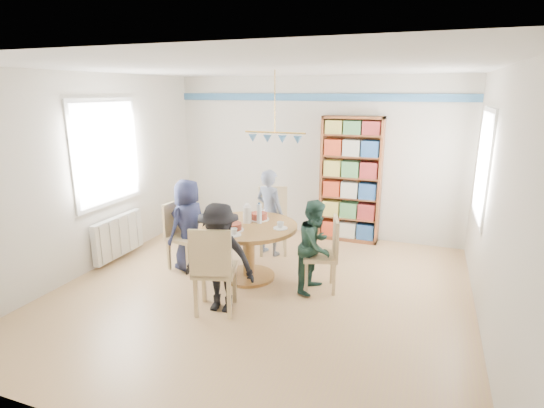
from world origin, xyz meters
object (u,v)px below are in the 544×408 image
at_px(person_near, 220,258).
at_px(chair_far, 273,217).
at_px(radiator, 118,236).
at_px(chair_near, 213,267).
at_px(dining_table, 248,239).
at_px(person_right, 316,246).
at_px(chair_left, 180,232).
at_px(person_left, 188,224).
at_px(person_far, 270,212).
at_px(chair_right, 326,251).
at_px(bookshelf, 351,181).

bearing_deg(person_near, chair_far, 87.35).
distance_m(radiator, chair_far, 2.35).
bearing_deg(person_near, chair_near, -109.24).
relative_size(dining_table, person_right, 1.11).
bearing_deg(chair_left, person_left, 5.28).
bearing_deg(chair_left, chair_near, -43.91).
height_order(person_right, person_far, person_far).
xyz_separation_m(chair_right, person_left, (-1.98, 0.01, 0.12)).
xyz_separation_m(person_right, person_far, (-0.97, 0.96, 0.08)).
height_order(chair_far, person_right, person_right).
distance_m(chair_far, person_right, 1.47).
height_order(chair_left, person_near, person_near).
height_order(chair_near, bookshelf, bookshelf).
relative_size(chair_right, chair_near, 0.91).
relative_size(person_right, person_near, 0.92).
height_order(radiator, person_far, person_far).
bearing_deg(chair_right, bookshelf, 92.21).
bearing_deg(chair_far, chair_left, -134.11).
distance_m(chair_near, person_far, 1.94).
xyz_separation_m(chair_left, person_far, (1.01, 0.90, 0.14)).
relative_size(radiator, chair_left, 1.06).
relative_size(person_far, person_near, 1.04).
xyz_separation_m(person_left, person_far, (0.88, 0.89, 0.02)).
bearing_deg(chair_near, chair_left, 136.09).
bearing_deg(chair_near, chair_far, 91.68).
xyz_separation_m(person_left, person_right, (1.85, -0.07, -0.05)).
height_order(dining_table, chair_right, chair_right).
relative_size(person_left, person_near, 1.01).
bearing_deg(person_far, chair_left, 60.89).
relative_size(chair_right, person_near, 0.74).
distance_m(chair_far, chair_near, 2.08).
bearing_deg(radiator, dining_table, 1.47).
bearing_deg(chair_left, person_far, 41.84).
height_order(chair_far, bookshelf, bookshelf).
height_order(person_left, person_far, person_far).
bearing_deg(chair_right, dining_table, -178.93).
bearing_deg(chair_far, person_far, -91.42).
bearing_deg(bookshelf, person_right, -91.41).
relative_size(chair_near, person_right, 0.88).
bearing_deg(chair_far, bookshelf, 42.21).
bearing_deg(person_right, person_near, 143.20).
bearing_deg(person_left, chair_far, 155.37).
bearing_deg(person_near, person_right, 39.43).
distance_m(chair_near, person_right, 1.33).
xyz_separation_m(radiator, dining_table, (2.10, 0.05, 0.21)).
bearing_deg(person_right, chair_near, 145.62).
distance_m(person_right, person_near, 1.24).
distance_m(chair_left, person_near, 1.45).
xyz_separation_m(chair_far, person_far, (-0.00, -0.14, 0.11)).
height_order(chair_right, person_far, person_far).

